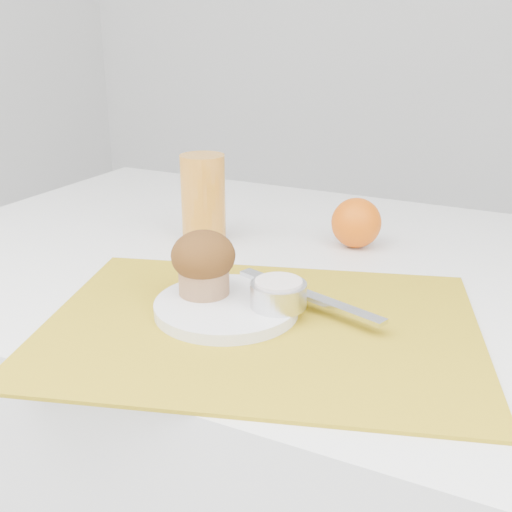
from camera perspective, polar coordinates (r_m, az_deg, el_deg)
The scene contains 11 objects.
table at distance 1.14m, azimuth 2.30°, elevation -18.19°, with size 1.20×0.80×0.75m, color white.
placemat at distance 0.75m, azimuth 0.40°, elevation -6.24°, with size 0.50×0.37×0.00m, color gold.
plate at distance 0.78m, azimuth -2.65°, elevation -4.53°, with size 0.17×0.17×0.01m, color white.
ramekin at distance 0.76m, azimuth 2.00°, elevation -3.46°, with size 0.07×0.07×0.03m, color silver.
cream at distance 0.75m, azimuth 2.02°, elevation -2.43°, with size 0.06×0.06×0.01m, color silver.
raspberry_near at distance 0.80m, azimuth 1.18°, elevation -2.52°, with size 0.02×0.02×0.02m, color #550210.
raspberry_far at distance 0.77m, azimuth 1.52°, elevation -3.51°, with size 0.02×0.02×0.02m, color #5F0209.
butter_knife at distance 0.79m, azimuth 4.63°, elevation -3.49°, with size 0.22×0.02×0.01m, color silver.
orange at distance 1.01m, azimuth 8.90°, elevation 2.94°, with size 0.08×0.08×0.08m, color #F16108.
juice_glass at distance 1.02m, azimuth -4.71°, elevation 5.08°, with size 0.07×0.07×0.14m, color orange.
muffin at distance 0.78m, azimuth -4.70°, elevation -0.53°, with size 0.08×0.08×0.08m.
Camera 1 is at (0.36, -0.77, 1.09)m, focal length 45.00 mm.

